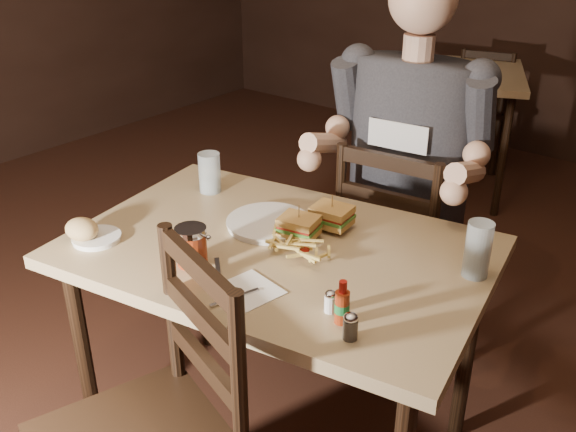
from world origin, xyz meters
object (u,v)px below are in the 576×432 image
Objects in this scene: main_table at (278,269)px; diner at (408,123)px; chair_far at (401,251)px; glass_left at (210,173)px; bg_table at (453,85)px; hot_sauce at (342,302)px; side_plate at (97,239)px; bg_chair_near at (404,152)px; dinner_plate at (269,224)px; glass_right at (478,250)px; bg_chair_far at (484,107)px; syrup_dispenser at (192,246)px.

main_table is 0.70m from diner.
chair_far is 0.81m from glass_left.
hot_sauce reaches higher than bg_table.
main_table is 0.55m from side_plate.
glass_left is at bearing 156.11° from hot_sauce.
bg_chair_near reaches higher than dinner_plate.
glass_right is 0.44m from hot_sauce.
bg_table is 0.61m from bg_chair_far.
diner reaches higher than glass_right.
side_plate is at bearing -87.89° from bg_table.
main_table is 8.39× the size of glass_right.
bg_chair_near is 5.12× the size of glass_right.
chair_far reaches higher than bg_chair_far.
diner is 0.61m from dinner_plate.
bg_table is 7.44× the size of side_plate.
chair_far is at bearing 63.20° from side_plate.
bg_chair_near is (0.00, -1.10, -0.00)m from bg_chair_far.
dinner_plate is at bearing -168.47° from glass_right.
glass_left reaches higher than syrup_dispenser.
hot_sauce is (0.47, -0.28, 0.05)m from dinner_plate.
chair_far is at bearing 90.00° from diner.
syrup_dispenser is (-0.18, -0.91, 0.36)m from chair_far.
bg_table is 2.59m from syrup_dispenser.
diner is at bearing 90.19° from bg_chair_far.
glass_left is at bearing 119.37° from syrup_dispenser.
bg_chair_far reaches higher than main_table.
hot_sauce is 1.02× the size of syrup_dispenser.
hot_sauce reaches higher than main_table.
glass_left is (-0.33, 0.08, 0.06)m from dinner_plate.
main_table is at bearing 52.28° from syrup_dispenser.
side_plate is (-0.51, -0.94, -0.23)m from diner.
hot_sauce is 0.82× the size of side_plate.
chair_far is 1.16m from side_plate.
chair_far is 0.91× the size of diner.
dinner_plate is at bearing -52.84° from bg_chair_near.
bg_chair_far is at bearing 90.00° from bg_table.
hot_sauce is (0.91, -3.07, 0.42)m from bg_chair_far.
dinner_plate is 0.32m from syrup_dispenser.
glass_right reaches higher than bg_table.
side_plate is at bearing -175.06° from syrup_dispenser.
diner reaches higher than side_plate.
diner is 9.05× the size of syrup_dispenser.
bg_chair_near is 1.42m from diner.
diner is at bearing 84.32° from main_table.
bg_chair_far is at bearing 112.60° from bg_chair_near.
diner is (0.61, -2.24, 0.59)m from bg_chair_far.
main_table is at bearing 85.78° from bg_chair_far.
glass_right reaches higher than glass_left.
bg_chair_near is at bearing 114.73° from hot_sauce.
dinner_plate is at bearing 141.60° from main_table.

